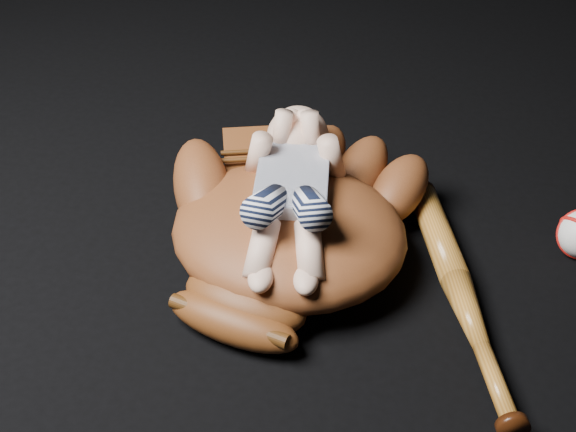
% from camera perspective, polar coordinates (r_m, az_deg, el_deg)
% --- Properties ---
extents(baseball_glove, '(0.55, 0.60, 0.16)m').
position_cam_1_polar(baseball_glove, '(1.18, 0.06, -0.47)').
color(baseball_glove, '#5B2B13').
rests_on(baseball_glove, ground).
extents(newborn_baby, '(0.22, 0.39, 0.15)m').
position_cam_1_polar(newborn_baby, '(1.15, 0.22, 1.90)').
color(newborn_baby, '#E5B194').
rests_on(newborn_baby, baseball_glove).
extents(baseball_bat, '(0.18, 0.48, 0.05)m').
position_cam_1_polar(baseball_bat, '(1.17, 12.19, -5.40)').
color(baseball_bat, '#A1621F').
rests_on(baseball_bat, ground).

